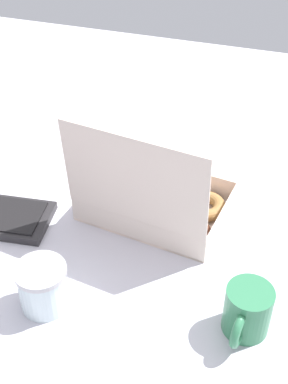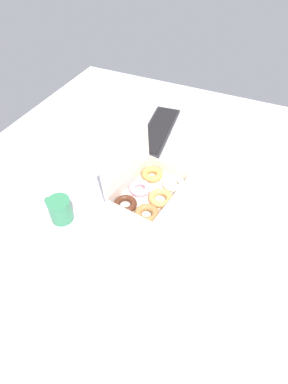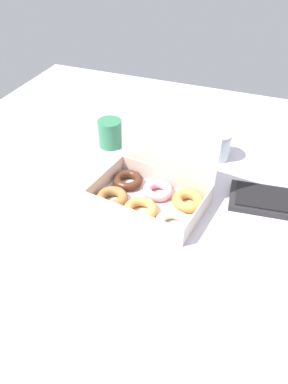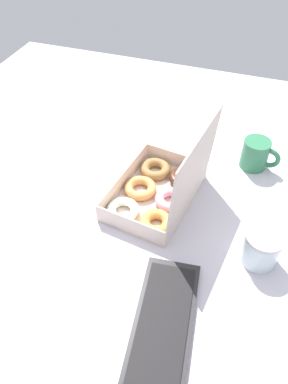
# 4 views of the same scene
# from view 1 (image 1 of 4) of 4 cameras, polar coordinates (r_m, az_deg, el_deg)

# --- Properties ---
(ground_plane) EXTENTS (1.80, 1.80, 0.02)m
(ground_plane) POSITION_cam_1_polar(r_m,az_deg,el_deg) (1.25, -0.60, -1.05)
(ground_plane) COLOR silver
(donut_box) EXTENTS (0.34, 0.27, 0.27)m
(donut_box) POSITION_cam_1_polar(r_m,az_deg,el_deg) (1.18, 1.11, -1.17)
(donut_box) COLOR beige
(donut_box) RESTS_ON ground_plane
(coffee_mug) EXTENTS (0.08, 0.12, 0.10)m
(coffee_mug) POSITION_cam_1_polar(r_m,az_deg,el_deg) (0.97, 10.92, -12.37)
(coffee_mug) COLOR #32784F
(coffee_mug) RESTS_ON ground_plane
(glass_jar) EXTENTS (0.10, 0.10, 0.09)m
(glass_jar) POSITION_cam_1_polar(r_m,az_deg,el_deg) (1.01, -10.73, -9.89)
(glass_jar) COLOR silver
(glass_jar) RESTS_ON ground_plane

